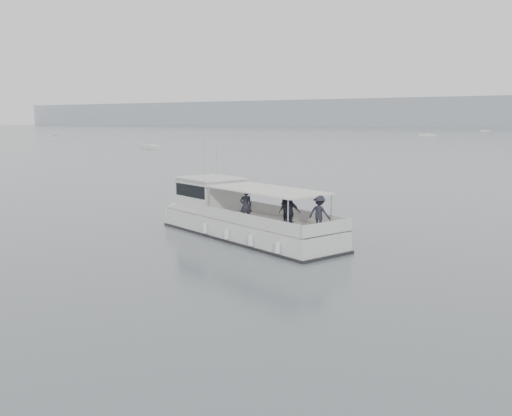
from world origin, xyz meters
The scene contains 2 objects.
ground centered at (0.00, 0.00, 0.00)m, with size 1400.00×1400.00×0.00m, color slate.
tour_boat centered at (-4.83, -3.36, 0.91)m, with size 12.97×7.00×5.54m.
Camera 1 is at (11.79, -28.19, 6.00)m, focal length 40.00 mm.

